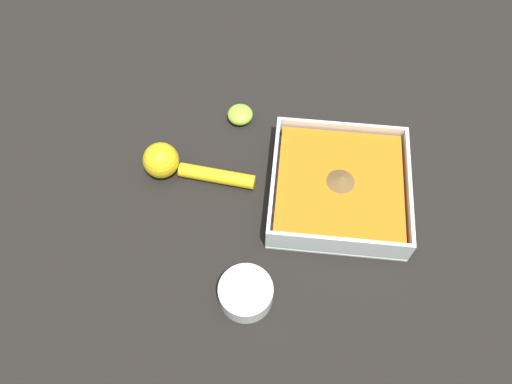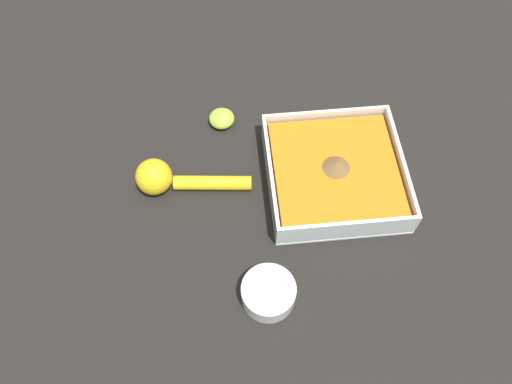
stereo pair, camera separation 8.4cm
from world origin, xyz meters
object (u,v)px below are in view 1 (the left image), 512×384
at_px(square_dish, 339,188).
at_px(lemon_half, 240,115).
at_px(lemon_squeezer, 175,164).
at_px(spice_bowl, 246,294).

height_order(square_dish, lemon_half, square_dish).
xyz_separation_m(square_dish, lemon_squeezer, (-0.02, -0.29, 0.00)).
bearing_deg(lemon_squeezer, square_dish, -177.17).
xyz_separation_m(square_dish, lemon_half, (-0.15, -0.19, -0.01)).
bearing_deg(square_dish, lemon_half, -128.23).
xyz_separation_m(square_dish, spice_bowl, (0.20, -0.14, -0.00)).
bearing_deg(lemon_half, lemon_squeezer, -36.54).
distance_m(lemon_squeezer, lemon_half, 0.17).
bearing_deg(spice_bowl, square_dish, 145.65).
distance_m(square_dish, lemon_half, 0.24).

